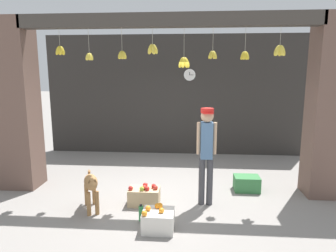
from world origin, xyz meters
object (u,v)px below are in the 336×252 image
(fruit_crate_oranges, at_px, (158,220))
(produce_box_green, at_px, (247,183))
(dog, at_px, (91,185))
(fruit_crate_apples, at_px, (144,196))
(water_bottle, at_px, (141,213))
(shopkeeper, at_px, (206,148))
(wall_clock, at_px, (190,75))

(fruit_crate_oranges, distance_m, produce_box_green, 2.28)
(dog, relative_size, fruit_crate_apples, 1.42)
(dog, distance_m, produce_box_green, 3.00)
(dog, distance_m, water_bottle, 0.99)
(dog, relative_size, water_bottle, 2.84)
(dog, height_order, produce_box_green, dog)
(shopkeeper, height_order, wall_clock, wall_clock)
(dog, xyz_separation_m, fruit_crate_oranges, (1.19, -0.55, -0.29))
(shopkeeper, xyz_separation_m, fruit_crate_apples, (-1.08, -0.09, -0.86))
(produce_box_green, relative_size, wall_clock, 1.44)
(produce_box_green, distance_m, wall_clock, 3.57)
(fruit_crate_oranges, distance_m, wall_clock, 4.78)
(shopkeeper, bearing_deg, produce_box_green, -143.05)
(water_bottle, bearing_deg, shopkeeper, 33.36)
(shopkeeper, height_order, produce_box_green, shopkeeper)
(water_bottle, height_order, wall_clock, wall_clock)
(shopkeeper, relative_size, fruit_crate_oranges, 3.71)
(fruit_crate_apples, height_order, wall_clock, wall_clock)
(dog, height_order, water_bottle, dog)
(shopkeeper, bearing_deg, dog, 9.29)
(fruit_crate_oranges, bearing_deg, produce_box_green, 45.67)
(fruit_crate_oranges, xyz_separation_m, wall_clock, (0.42, 4.27, 2.09))
(fruit_crate_oranges, relative_size, fruit_crate_apples, 0.85)
(dog, height_order, wall_clock, wall_clock)
(shopkeeper, distance_m, fruit_crate_oranges, 1.48)
(fruit_crate_oranges, bearing_deg, water_bottle, 139.65)
(produce_box_green, bearing_deg, shopkeeper, -140.99)
(shopkeeper, distance_m, water_bottle, 1.54)
(dog, relative_size, fruit_crate_oranges, 1.66)
(wall_clock, bearing_deg, water_bottle, -100.19)
(dog, xyz_separation_m, water_bottle, (0.89, -0.30, -0.32))
(shopkeeper, bearing_deg, wall_clock, -86.56)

